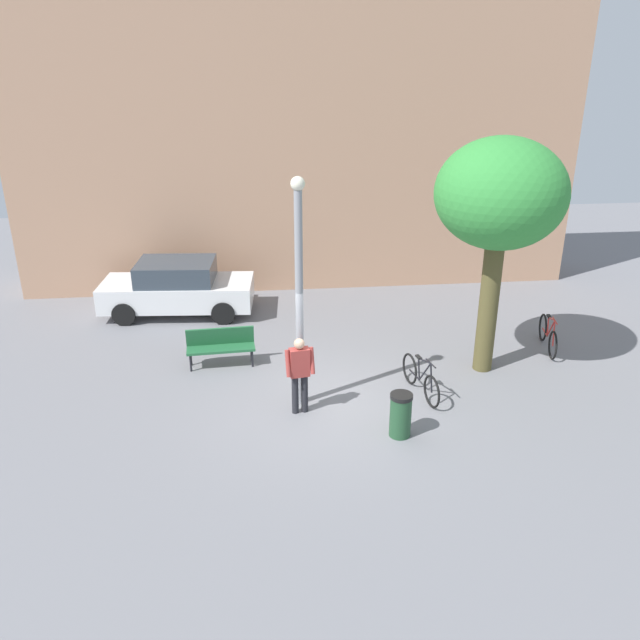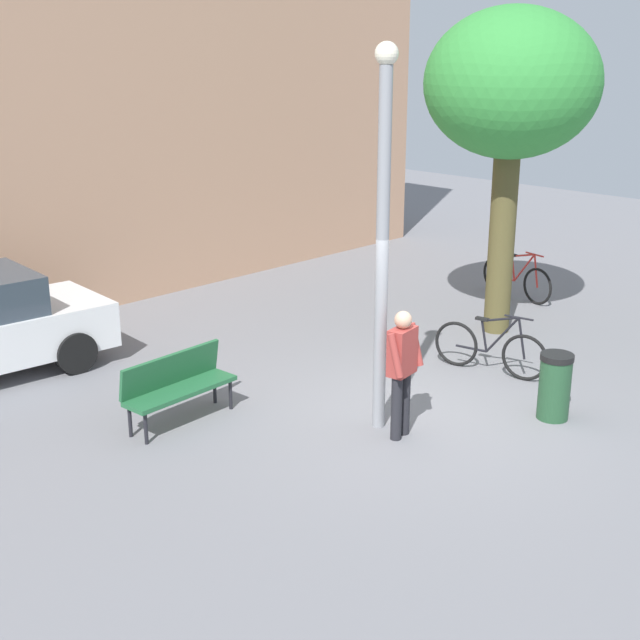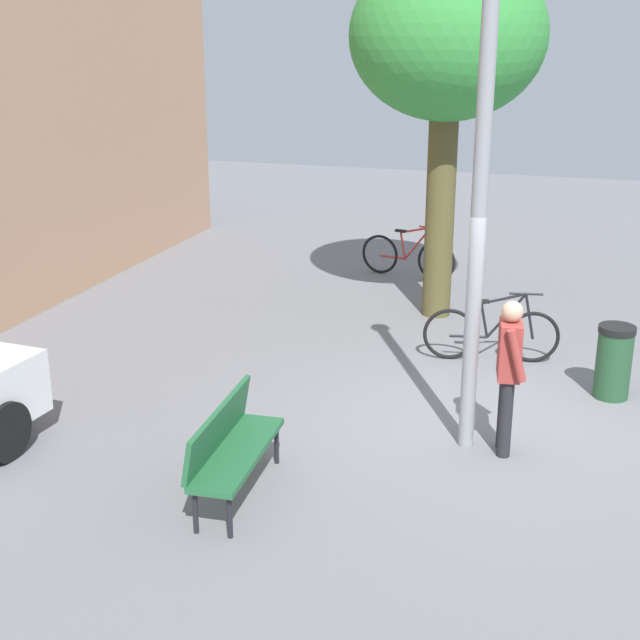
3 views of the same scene
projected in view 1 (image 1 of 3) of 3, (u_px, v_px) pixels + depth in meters
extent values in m
plane|color=slate|center=(329.00, 404.00, 13.70)|extent=(36.00, 36.00, 0.00)
cube|color=tan|center=(298.00, 134.00, 19.44)|extent=(16.94, 2.00, 9.26)
cylinder|color=gray|center=(299.00, 303.00, 12.90)|extent=(0.16, 0.16, 4.55)
sphere|color=#F2EACC|center=(298.00, 184.00, 11.98)|extent=(0.28, 0.28, 0.28)
cylinder|color=#232328|center=(305.00, 393.00, 13.27)|extent=(0.14, 0.14, 0.85)
cylinder|color=#232328|center=(295.00, 394.00, 13.22)|extent=(0.14, 0.14, 0.85)
cube|color=#9E3833|center=(299.00, 362.00, 12.97)|extent=(0.43, 0.28, 0.60)
sphere|color=tan|center=(299.00, 344.00, 12.81)|extent=(0.22, 0.22, 0.22)
cylinder|color=#9E3833|center=(312.00, 361.00, 12.97)|extent=(0.13, 0.24, 0.55)
cylinder|color=#9E3833|center=(288.00, 363.00, 12.85)|extent=(0.13, 0.24, 0.55)
cube|color=#236038|center=(221.00, 349.00, 15.19)|extent=(1.62, 0.54, 0.06)
cube|color=#236038|center=(220.00, 336.00, 15.27)|extent=(1.60, 0.22, 0.44)
cylinder|color=black|center=(252.00, 359.00, 15.25)|extent=(0.05, 0.05, 0.42)
cylinder|color=black|center=(191.00, 363.00, 15.03)|extent=(0.05, 0.05, 0.42)
cylinder|color=black|center=(251.00, 353.00, 15.54)|extent=(0.05, 0.05, 0.42)
cylinder|color=black|center=(191.00, 357.00, 15.32)|extent=(0.05, 0.05, 0.42)
cylinder|color=brown|center=(488.00, 306.00, 14.63)|extent=(0.44, 0.44, 3.17)
ellipsoid|color=#348E3B|center=(501.00, 193.00, 13.64)|extent=(2.82, 2.82, 2.39)
torus|color=black|center=(432.00, 391.00, 13.48)|extent=(0.19, 0.71, 0.71)
torus|color=black|center=(410.00, 369.00, 14.45)|extent=(0.19, 0.71, 0.71)
cylinder|color=black|center=(425.00, 372.00, 13.69)|extent=(0.13, 0.50, 0.64)
cylinder|color=black|center=(425.00, 361.00, 13.65)|extent=(0.15, 0.58, 0.18)
cylinder|color=black|center=(419.00, 369.00, 13.97)|extent=(0.06, 0.14, 0.48)
cylinder|color=black|center=(414.00, 375.00, 14.24)|extent=(0.13, 0.50, 0.04)
cylinder|color=black|center=(431.00, 378.00, 13.43)|extent=(0.07, 0.17, 0.63)
cube|color=black|center=(419.00, 357.00, 13.91)|extent=(0.12, 0.21, 0.04)
cylinder|color=black|center=(431.00, 363.00, 13.37)|extent=(0.11, 0.44, 0.03)
torus|color=black|center=(553.00, 345.00, 15.60)|extent=(0.19, 0.71, 0.71)
torus|color=black|center=(543.00, 327.00, 16.61)|extent=(0.19, 0.71, 0.71)
cylinder|color=red|center=(551.00, 328.00, 15.83)|extent=(0.14, 0.50, 0.64)
cylinder|color=red|center=(552.00, 319.00, 15.79)|extent=(0.15, 0.57, 0.18)
cylinder|color=red|center=(548.00, 327.00, 16.12)|extent=(0.06, 0.14, 0.48)
cylinder|color=red|center=(545.00, 332.00, 16.39)|extent=(0.14, 0.50, 0.04)
cylinder|color=red|center=(554.00, 333.00, 15.55)|extent=(0.07, 0.17, 0.63)
cube|color=black|center=(549.00, 316.00, 16.06)|extent=(0.12, 0.21, 0.04)
cylinder|color=red|center=(555.00, 321.00, 15.49)|extent=(0.12, 0.44, 0.03)
cube|color=silver|center=(178.00, 293.00, 18.22)|extent=(4.32, 2.02, 0.70)
cube|color=#333D47|center=(176.00, 272.00, 17.97)|extent=(2.21, 1.72, 0.60)
cylinder|color=black|center=(229.00, 293.00, 19.11)|extent=(0.66, 0.27, 0.64)
cylinder|color=black|center=(223.00, 313.00, 17.63)|extent=(0.66, 0.27, 0.64)
cylinder|color=black|center=(138.00, 294.00, 19.03)|extent=(0.66, 0.27, 0.64)
cylinder|color=black|center=(124.00, 314.00, 17.56)|extent=(0.66, 0.27, 0.64)
cylinder|color=#234C2D|center=(400.00, 417.00, 12.44)|extent=(0.42, 0.42, 0.83)
cylinder|color=black|center=(402.00, 396.00, 12.26)|extent=(0.44, 0.44, 0.08)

